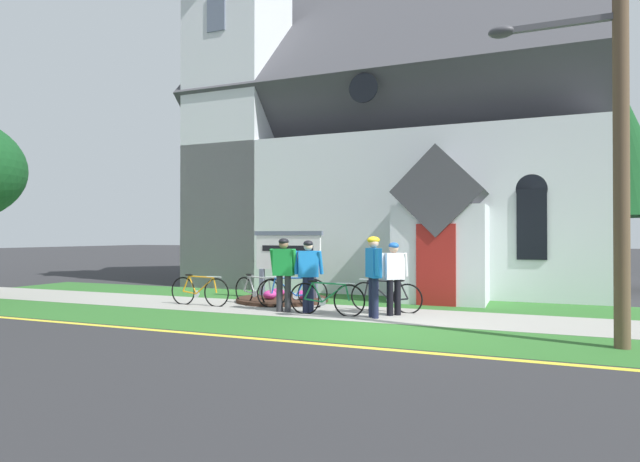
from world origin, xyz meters
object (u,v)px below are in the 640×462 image
at_px(bicycle_red, 326,299).
at_px(cyclist_in_red_jersey, 374,269).
at_px(church_sign, 288,253).
at_px(bicycle_silver, 386,296).
at_px(cyclist_in_yellow_jersey, 284,268).
at_px(cyclist_in_white_jersey, 308,270).
at_px(bicycle_orange, 257,291).
at_px(cyclist_in_green_jersey, 394,273).
at_px(bicycle_blue, 199,291).
at_px(roadside_conifer, 617,147).
at_px(bicycle_white, 292,292).
at_px(utility_pole, 613,81).

height_order(bicycle_red, cyclist_in_red_jersey, cyclist_in_red_jersey).
height_order(church_sign, bicycle_silver, church_sign).
relative_size(church_sign, cyclist_in_yellow_jersey, 1.21).
bearing_deg(cyclist_in_white_jersey, bicycle_red, -19.01).
bearing_deg(bicycle_orange, cyclist_in_green_jersey, -6.28).
relative_size(church_sign, cyclist_in_green_jersey, 1.28).
bearing_deg(cyclist_in_red_jersey, bicycle_blue, 176.69).
xyz_separation_m(church_sign, cyclist_in_white_jersey, (1.49, -2.03, -0.31)).
height_order(cyclist_in_yellow_jersey, cyclist_in_red_jersey, cyclist_in_red_jersey).
xyz_separation_m(bicycle_silver, roadside_conifer, (5.83, 7.65, 4.38)).
bearing_deg(cyclist_in_green_jersey, bicycle_orange, 173.72).
distance_m(cyclist_in_yellow_jersey, cyclist_in_green_jersey, 2.57).
bearing_deg(roadside_conifer, cyclist_in_green_jersey, -124.12).
distance_m(bicycle_blue, bicycle_white, 2.45).
distance_m(cyclist_in_green_jersey, utility_pole, 5.61).
bearing_deg(cyclist_in_red_jersey, roadside_conifer, 55.88).
xyz_separation_m(bicycle_white, bicycle_silver, (2.34, 0.19, -0.02)).
bearing_deg(bicycle_red, cyclist_in_green_jersey, 19.56).
bearing_deg(cyclist_in_yellow_jersey, roadside_conifer, 46.81).
height_order(cyclist_in_white_jersey, roadside_conifer, roadside_conifer).
height_order(church_sign, cyclist_in_green_jersey, church_sign).
relative_size(bicycle_white, cyclist_in_red_jersey, 0.93).
xyz_separation_m(bicycle_silver, cyclist_in_yellow_jersey, (-2.22, -0.93, 0.66)).
height_order(bicycle_blue, bicycle_red, bicycle_blue).
bearing_deg(bicycle_silver, bicycle_white, -175.25).
distance_m(bicycle_silver, cyclist_in_white_jersey, 1.94).
distance_m(bicycle_red, bicycle_orange, 2.45).
xyz_separation_m(cyclist_in_red_jersey, utility_pole, (4.40, -1.48, 3.22)).
relative_size(cyclist_in_yellow_jersey, cyclist_in_green_jersey, 1.06).
height_order(bicycle_white, bicycle_silver, bicycle_white).
bearing_deg(bicycle_orange, bicycle_red, -21.89).
bearing_deg(cyclist_in_yellow_jersey, church_sign, 112.94).
relative_size(bicycle_red, roadside_conifer, 0.25).
distance_m(bicycle_silver, bicycle_orange, 3.40).
xyz_separation_m(bicycle_blue, cyclist_in_green_jersey, (5.03, 0.22, 0.58)).
xyz_separation_m(church_sign, bicycle_orange, (-0.27, -1.30, -0.93)).
bearing_deg(cyclist_in_white_jersey, church_sign, 126.16).
distance_m(bicycle_silver, cyclist_in_yellow_jersey, 2.50).
height_order(bicycle_silver, bicycle_orange, bicycle_orange).
bearing_deg(bicycle_silver, bicycle_orange, -178.43).
bearing_deg(bicycle_white, roadside_conifer, 43.85).
height_order(church_sign, cyclist_in_white_jersey, church_sign).
relative_size(bicycle_white, roadside_conifer, 0.23).
xyz_separation_m(bicycle_orange, cyclist_in_green_jersey, (3.70, -0.41, 0.58)).
height_order(bicycle_orange, cyclist_in_yellow_jersey, cyclist_in_yellow_jersey).
bearing_deg(cyclist_in_yellow_jersey, bicycle_white, 98.77).
bearing_deg(bicycle_white, bicycle_red, -33.75).
bearing_deg(utility_pole, cyclist_in_yellow_jersey, 166.90).
relative_size(cyclist_in_green_jersey, utility_pole, 0.21).
bearing_deg(church_sign, cyclist_in_red_jersey, -35.26).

